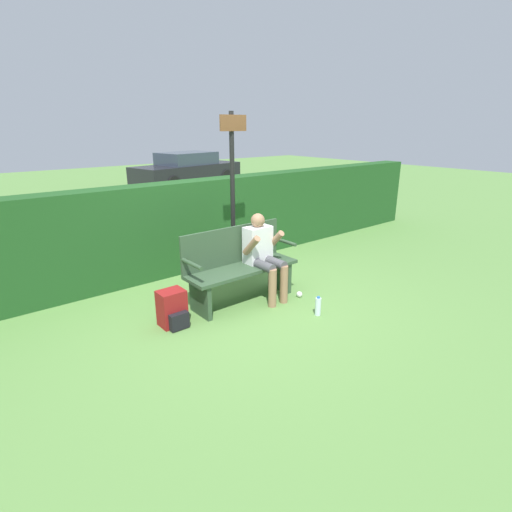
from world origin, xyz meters
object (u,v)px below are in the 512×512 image
(park_bench, at_px, (239,265))
(water_bottle, at_px, (318,306))
(person_seated, at_px, (263,252))
(parked_car, at_px, (187,170))
(signpost, at_px, (233,188))
(backpack, at_px, (173,309))

(park_bench, bearing_deg, water_bottle, -64.84)
(park_bench, distance_m, person_seated, 0.37)
(person_seated, relative_size, parked_car, 0.25)
(park_bench, bearing_deg, signpost, 59.02)
(backpack, height_order, signpost, signpost)
(park_bench, relative_size, water_bottle, 6.28)
(water_bottle, height_order, parked_car, parked_car)
(signpost, bearing_deg, person_seated, -97.96)
(signpost, relative_size, parked_car, 0.54)
(parked_car, bearing_deg, signpost, -126.88)
(person_seated, height_order, parked_car, parked_car)
(park_bench, xyz_separation_m, signpost, (0.42, 0.70, 0.93))
(backpack, relative_size, water_bottle, 1.74)
(water_bottle, bearing_deg, parked_car, 67.75)
(person_seated, xyz_separation_m, backpack, (-1.38, 0.05, -0.46))
(water_bottle, relative_size, signpost, 0.10)
(park_bench, bearing_deg, person_seated, -24.56)
(park_bench, xyz_separation_m, person_seated, (0.30, -0.14, 0.16))
(water_bottle, distance_m, signpost, 2.16)
(backpack, bearing_deg, signpost, 27.84)
(parked_car, bearing_deg, water_bottle, -123.03)
(person_seated, distance_m, water_bottle, 1.05)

